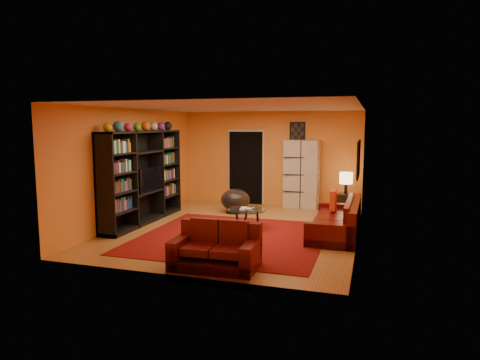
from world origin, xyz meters
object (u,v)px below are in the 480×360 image
(coffee_table, at_px, (247,212))
(bowl_chair, at_px, (235,200))
(entertainment_unit, at_px, (143,177))
(loveseat, at_px, (217,249))
(sofa, at_px, (340,221))
(table_lamp, at_px, (346,179))
(storage_cabinet, at_px, (302,174))
(side_table, at_px, (345,204))
(tv, at_px, (146,179))

(coffee_table, height_order, bowl_chair, bowl_chair)
(entertainment_unit, xyz_separation_m, loveseat, (2.70, -2.42, -0.76))
(sofa, bearing_deg, table_lamp, 91.01)
(coffee_table, xyz_separation_m, bowl_chair, (-0.77, 1.53, -0.04))
(coffee_table, xyz_separation_m, storage_cabinet, (0.74, 2.69, 0.55))
(sofa, height_order, table_lamp, table_lamp)
(coffee_table, bearing_deg, sofa, 0.81)
(entertainment_unit, height_order, side_table, entertainment_unit)
(loveseat, relative_size, coffee_table, 1.67)
(sofa, xyz_separation_m, storage_cabinet, (-1.22, 2.66, 0.63))
(sofa, bearing_deg, entertainment_unit, -177.95)
(tv, bearing_deg, loveseat, -133.11)
(loveseat, height_order, bowl_chair, loveseat)
(coffee_table, height_order, table_lamp, table_lamp)
(entertainment_unit, distance_m, loveseat, 3.71)
(side_table, bearing_deg, table_lamp, 0.00)
(tv, xyz_separation_m, side_table, (4.33, 2.33, -0.74))
(loveseat, height_order, storage_cabinet, storage_cabinet)
(bowl_chair, height_order, table_lamp, table_lamp)
(entertainment_unit, relative_size, loveseat, 2.19)
(storage_cabinet, bearing_deg, bowl_chair, -137.69)
(coffee_table, bearing_deg, entertainment_unit, -177.37)
(tv, height_order, table_lamp, tv)
(tv, xyz_separation_m, table_lamp, (4.33, 2.33, -0.10))
(side_table, bearing_deg, sofa, -89.22)
(loveseat, xyz_separation_m, table_lamp, (1.68, 4.81, 0.60))
(entertainment_unit, height_order, tv, entertainment_unit)
(sofa, xyz_separation_m, coffee_table, (-1.96, -0.03, 0.09))
(coffee_table, distance_m, bowl_chair, 1.72)
(loveseat, bearing_deg, tv, 44.64)
(storage_cabinet, bearing_deg, entertainment_unit, -133.86)
(entertainment_unit, distance_m, table_lamp, 4.99)
(tv, bearing_deg, coffee_table, -88.66)
(sofa, xyz_separation_m, table_lamp, (-0.03, 2.24, 0.60))
(table_lamp, bearing_deg, coffee_table, -130.37)
(entertainment_unit, relative_size, coffee_table, 3.67)
(tv, relative_size, storage_cabinet, 0.52)
(tv, relative_size, table_lamp, 1.73)
(side_table, xyz_separation_m, table_lamp, (0.00, 0.00, 0.64))
(bowl_chair, bearing_deg, tv, -135.80)
(entertainment_unit, xyz_separation_m, storage_cabinet, (3.19, 2.80, -0.14))
(tv, xyz_separation_m, sofa, (4.36, 0.08, -0.71))
(loveseat, bearing_deg, storage_cabinet, -7.65)
(coffee_table, relative_size, table_lamp, 1.50)
(tv, bearing_deg, side_table, -61.75)
(tv, height_order, side_table, tv)
(entertainment_unit, bearing_deg, side_table, 28.55)
(entertainment_unit, bearing_deg, tv, 48.49)
(sofa, height_order, bowl_chair, sofa)
(table_lamp, bearing_deg, entertainment_unit, -151.45)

